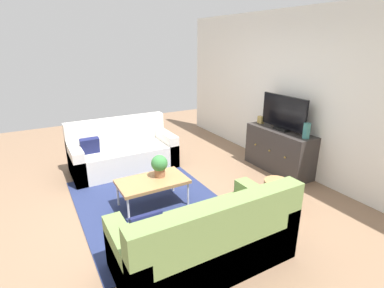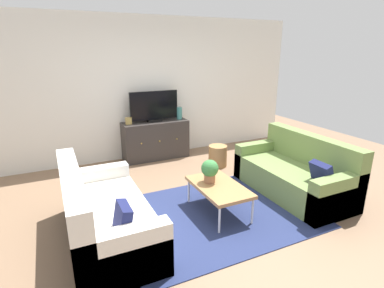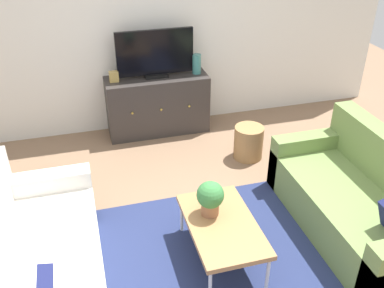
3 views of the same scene
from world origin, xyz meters
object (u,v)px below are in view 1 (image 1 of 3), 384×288
at_px(couch_left_side, 122,153).
at_px(couch_right_side, 207,243).
at_px(coffee_table, 152,182).
at_px(mantel_clock, 261,120).
at_px(wicker_basket, 276,193).
at_px(tv_console, 279,150).
at_px(flat_screen_tv, 284,113).
at_px(potted_plant, 159,165).
at_px(glass_vase, 307,131).

height_order(couch_left_side, couch_right_side, same).
xyz_separation_m(couch_right_side, coffee_table, (-1.37, -0.03, 0.08)).
distance_m(mantel_clock, wicker_basket, 1.79).
xyz_separation_m(couch_right_side, tv_console, (-1.41, 2.37, 0.09)).
height_order(couch_right_side, coffee_table, couch_right_side).
distance_m(couch_left_side, flat_screen_tv, 2.91).
distance_m(potted_plant, wicker_basket, 1.65).
bearing_deg(mantel_clock, tv_console, -0.00).
height_order(couch_left_side, potted_plant, couch_left_side).
distance_m(couch_left_side, couch_right_side, 2.88).
relative_size(tv_console, glass_vase, 5.23).
bearing_deg(tv_console, glass_vase, 0.00).
height_order(flat_screen_tv, mantel_clock, flat_screen_tv).
distance_m(couch_right_side, flat_screen_tv, 2.88).
height_order(coffee_table, glass_vase, glass_vase).
bearing_deg(couch_right_side, flat_screen_tv, 120.49).
distance_m(couch_right_side, mantel_clock, 3.10).
bearing_deg(wicker_basket, coffee_table, -119.79).
height_order(flat_screen_tv, glass_vase, flat_screen_tv).
xyz_separation_m(couch_left_side, potted_plant, (1.45, 0.11, 0.28)).
distance_m(couch_left_side, tv_console, 2.79).
bearing_deg(wicker_basket, couch_right_side, -70.05).
xyz_separation_m(potted_plant, glass_vase, (0.54, 2.26, 0.30)).
bearing_deg(tv_console, wicker_basket, -46.33).
bearing_deg(mantel_clock, wicker_basket, -33.46).
bearing_deg(potted_plant, mantel_clock, 102.44).
height_order(couch_left_side, flat_screen_tv, flat_screen_tv).
bearing_deg(potted_plant, couch_right_side, -4.59).
bearing_deg(couch_left_side, potted_plant, 4.53).
bearing_deg(tv_console, couch_left_side, -121.75).
relative_size(couch_right_side, mantel_clock, 13.73).
bearing_deg(potted_plant, coffee_table, -66.55).
distance_m(couch_left_side, potted_plant, 1.48).
xyz_separation_m(flat_screen_tv, glass_vase, (0.52, -0.02, -0.17)).
distance_m(flat_screen_tv, mantel_clock, 0.57).
relative_size(flat_screen_tv, mantel_clock, 7.26).
relative_size(potted_plant, flat_screen_tv, 0.33).
distance_m(coffee_table, potted_plant, 0.25).
relative_size(potted_plant, mantel_clock, 2.39).
distance_m(potted_plant, glass_vase, 2.34).
bearing_deg(couch_right_side, mantel_clock, 129.07).
bearing_deg(couch_left_side, tv_console, 58.25).
relative_size(couch_left_side, coffee_table, 1.91).
bearing_deg(flat_screen_tv, couch_right_side, -59.51).
bearing_deg(coffee_table, mantel_clock, 103.11).
distance_m(couch_right_side, tv_console, 2.76).
xyz_separation_m(glass_vase, mantel_clock, (-1.04, 0.00, -0.06)).
height_order(tv_console, mantel_clock, mantel_clock).
bearing_deg(glass_vase, wicker_basket, -68.39).
height_order(potted_plant, tv_console, tv_console).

